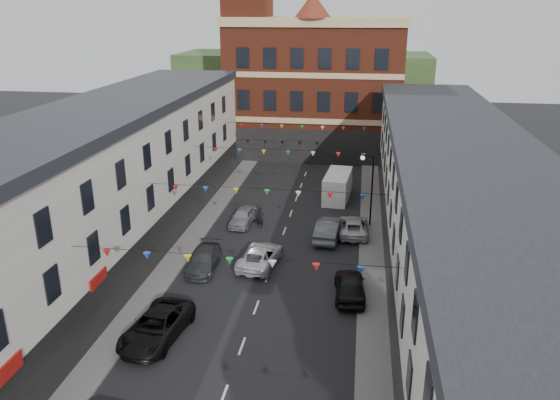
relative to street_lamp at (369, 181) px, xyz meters
The scene contains 18 objects.
ground 15.94m from the street_lamp, 115.07° to the right, with size 160.00×160.00×0.00m, color black.
pavement_left 18.43m from the street_lamp, 138.26° to the right, with size 1.80×64.00×0.15m, color #605E5B.
pavement_right 12.60m from the street_lamp, 88.33° to the right, with size 1.80×64.00×0.15m, color #605E5B.
terrace_left 22.52m from the street_lamp, 144.66° to the right, with size 8.40×56.00×10.70m.
terrace_right 14.04m from the street_lamp, 68.09° to the right, with size 8.40×56.00×9.70m.
civic_building 25.18m from the street_lamp, 105.30° to the left, with size 20.60×13.30×18.50m.
clock_tower 27.57m from the street_lamp, 123.79° to the left, with size 5.60×5.60×30.00m.
distant_hill 49.16m from the street_lamp, 102.40° to the left, with size 40.00×14.00×10.00m, color #2A4420.
street_lamp is the anchor object (origin of this frame).
car_left_c 21.44m from the street_lamp, 122.06° to the right, with size 2.51×5.45×1.51m, color black.
car_left_d 14.91m from the street_lamp, 139.54° to the right, with size 1.86×4.56×1.32m, color #36393C.
car_left_e 10.71m from the street_lamp, behind, with size 1.61×4.01×1.37m, color gray.
car_right_d 12.33m from the street_lamp, 95.05° to the right, with size 1.83×4.56×1.55m, color black.
car_right_e 5.23m from the street_lamp, 134.37° to the right, with size 1.71×4.90×1.61m, color #52575B.
car_right_f 3.87m from the street_lamp, 119.63° to the right, with size 2.23×4.83×1.34m, color #BABCC0.
moving_car 11.57m from the street_lamp, 131.41° to the right, with size 2.36×5.12×1.42m, color silver.
white_van 7.56m from the street_lamp, 112.88° to the left, with size 2.14×5.57×2.46m, color white.
pedestrian 9.27m from the street_lamp, 169.00° to the right, with size 0.64×0.42×1.76m, color black.
Camera 1 is at (5.69, -28.15, 17.03)m, focal length 35.00 mm.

